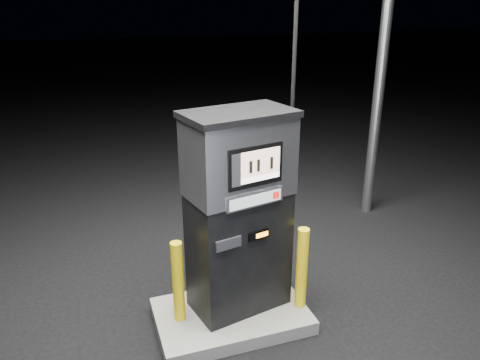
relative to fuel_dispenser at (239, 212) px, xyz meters
name	(u,v)px	position (x,y,z in m)	size (l,w,h in m)	color
ground	(231,321)	(-0.13, -0.10, -1.25)	(80.00, 80.00, 0.00)	black
pump_island	(231,316)	(-0.13, -0.10, -1.18)	(1.60, 1.00, 0.15)	#63635E
fuel_dispenser	(239,212)	(0.00, 0.00, 0.00)	(1.24, 0.84, 4.45)	black
bollard_left	(178,282)	(-0.68, -0.06, -0.65)	(0.12, 0.12, 0.90)	yellow
bollard_right	(302,268)	(0.61, -0.25, -0.64)	(0.12, 0.12, 0.92)	yellow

